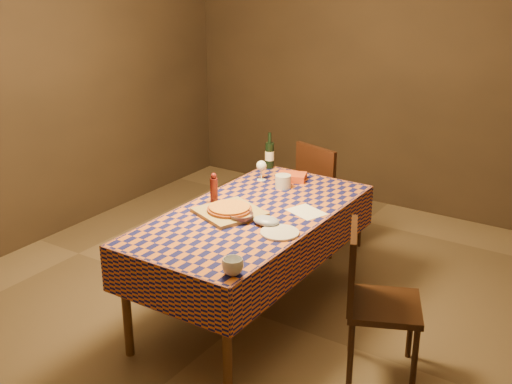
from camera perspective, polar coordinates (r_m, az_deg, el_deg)
room at (r=4.07m, az=-0.39°, el=5.73°), size 5.00×5.10×2.70m
dining_table at (r=4.28m, az=-0.36°, el=-2.78°), size 0.94×1.84×0.77m
cutting_board at (r=4.23m, az=-2.37°, el=-1.80°), size 0.49×0.49×0.02m
pizza at (r=4.22m, az=-2.37°, el=-1.48°), size 0.32×0.32×0.03m
pepper_mill at (r=4.38m, az=-3.76°, el=0.25°), size 0.06×0.06×0.22m
bowl at (r=4.12m, az=-1.31°, el=-2.23°), size 0.20×0.20×0.05m
wine_glass at (r=4.82m, az=0.49°, el=2.30°), size 0.08×0.08×0.15m
wine_bottle at (r=5.10m, az=1.21°, el=3.33°), size 0.10×0.10×0.29m
deli_tub at (r=4.69m, az=2.42°, el=0.94°), size 0.12×0.12×0.10m
takeout_container at (r=4.85m, az=3.19°, el=1.35°), size 0.25×0.21×0.05m
white_plate at (r=3.94m, az=2.12°, el=-3.63°), size 0.29×0.29×0.01m
tumbler at (r=3.45m, az=-2.08°, el=-6.64°), size 0.14×0.14×0.09m
flour_patch at (r=4.27m, az=4.50°, el=-1.77°), size 0.29×0.26×0.00m
flour_bag at (r=4.06m, az=0.91°, el=-2.57°), size 0.20×0.17×0.05m
chair_far at (r=5.37m, az=6.09°, el=0.09°), size 0.52×0.53×0.93m
chair_right at (r=3.84m, az=10.14°, el=-8.92°), size 0.56×0.56×0.93m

